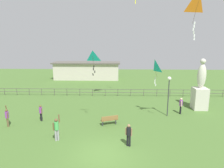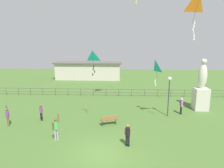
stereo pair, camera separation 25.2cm
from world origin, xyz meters
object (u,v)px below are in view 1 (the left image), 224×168
at_px(lamppost, 169,87).
at_px(person_1, 56,128).
at_px(person_2, 129,134).
at_px(person_3, 7,116).
at_px(kite_1, 199,2).
at_px(park_bench, 110,120).
at_px(kite_2, 154,67).
at_px(kite_0, 93,57).
at_px(person_4, 181,105).
at_px(statue_monument, 200,92).
at_px(person_0, 41,112).

relative_size(lamppost, person_1, 1.95).
bearing_deg(person_2, person_3, 164.07).
distance_m(person_2, kite_1, 10.21).
distance_m(park_bench, kite_1, 11.31).
relative_size(park_bench, person_2, 0.96).
bearing_deg(kite_2, kite_0, -161.03).
relative_size(park_bench, person_3, 0.84).
bearing_deg(park_bench, person_3, -175.62).
relative_size(kite_0, kite_2, 0.83).
xyz_separation_m(person_4, kite_0, (-8.40, -2.86, 4.93)).
height_order(person_2, kite_2, kite_2).
height_order(park_bench, kite_0, kite_0).
height_order(person_2, person_3, person_3).
relative_size(park_bench, kite_0, 0.74).
distance_m(person_3, person_4, 16.11).
relative_size(statue_monument, lamppost, 1.39).
bearing_deg(park_bench, person_2, -67.33).
relative_size(park_bench, person_4, 0.94).
bearing_deg(person_0, person_1, -54.58).
bearing_deg(kite_1, lamppost, 99.03).
height_order(person_3, kite_2, kite_2).
height_order(statue_monument, person_0, statue_monument).
height_order(park_bench, person_0, person_0).
relative_size(person_0, person_4, 0.91).
relative_size(person_3, kite_0, 0.88).
distance_m(kite_1, kite_2, 6.46).
distance_m(statue_monument, park_bench, 10.56).
relative_size(lamppost, person_4, 2.36).
relative_size(park_bench, kite_2, 0.62).
height_order(statue_monument, lamppost, statue_monument).
height_order(park_bench, kite_1, kite_1).
bearing_deg(person_1, kite_0, 52.45).
xyz_separation_m(person_2, person_3, (-10.16, 2.90, -0.01)).
relative_size(person_2, kite_1, 0.48).
height_order(park_bench, person_3, person_3).
height_order(statue_monument, person_2, statue_monument).
xyz_separation_m(statue_monument, kite_2, (-5.40, -2.53, 2.94)).
distance_m(person_0, kite_0, 7.05).
bearing_deg(lamppost, person_4, 23.16).
bearing_deg(person_0, person_4, 9.78).
height_order(park_bench, kite_2, kite_2).
xyz_separation_m(park_bench, kite_0, (-1.38, 0.10, 5.42)).
relative_size(person_1, person_2, 1.24).
height_order(statue_monument, person_3, statue_monument).
xyz_separation_m(statue_monument, kite_1, (-3.26, -6.12, 7.87)).
distance_m(lamppost, kite_2, 2.52).
height_order(statue_monument, kite_2, kite_2).
bearing_deg(park_bench, person_1, -141.61).
height_order(person_0, kite_0, kite_0).
height_order(person_2, kite_0, kite_0).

